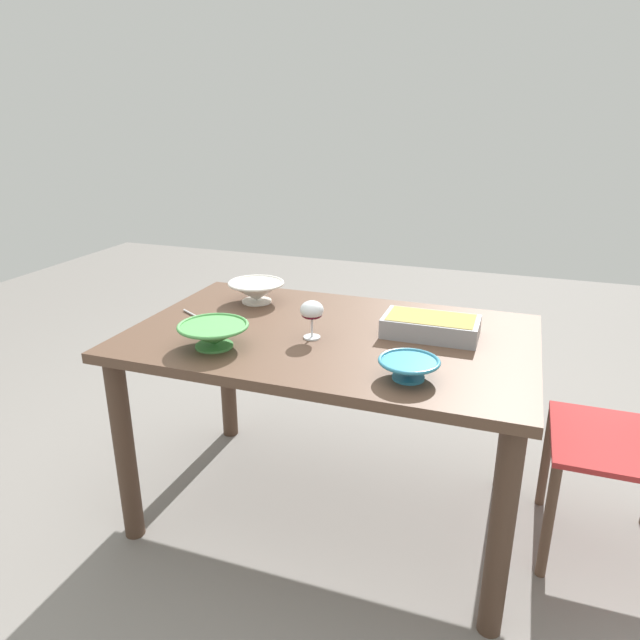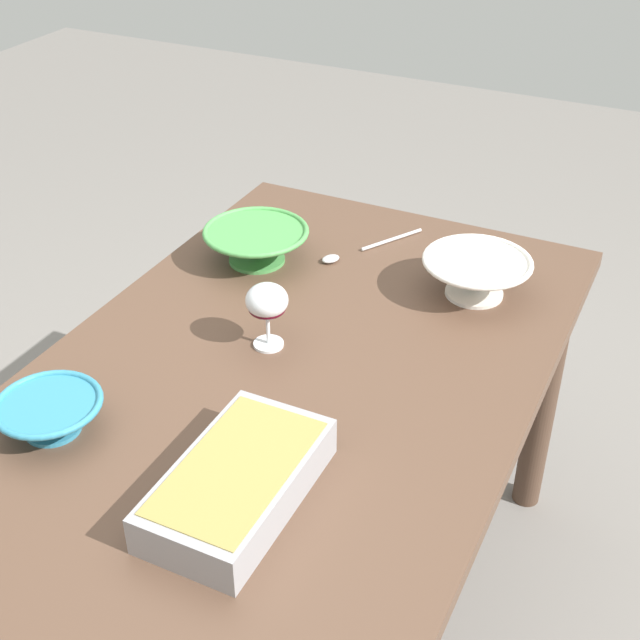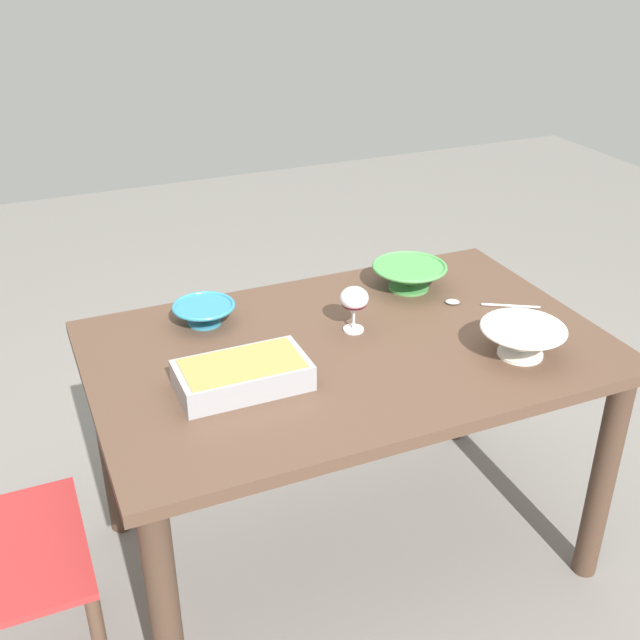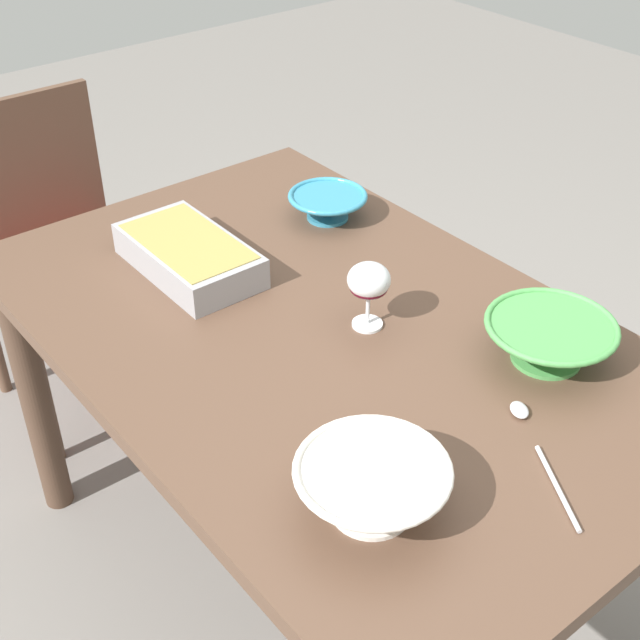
{
  "view_description": "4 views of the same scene",
  "coord_description": "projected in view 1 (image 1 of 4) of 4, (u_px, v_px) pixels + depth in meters",
  "views": [
    {
      "loc": [
        0.61,
        -1.85,
        1.52
      ],
      "look_at": [
        -0.05,
        0.01,
        0.81
      ],
      "focal_mm": 32.34,
      "sensor_mm": 36.0,
      "label": 1
    },
    {
      "loc": [
        1.18,
        0.63,
        1.76
      ],
      "look_at": [
        -0.07,
        0.03,
        0.84
      ],
      "focal_mm": 48.67,
      "sensor_mm": 36.0,
      "label": 2
    },
    {
      "loc": [
        0.83,
        1.71,
        1.86
      ],
      "look_at": [
        0.05,
        -0.09,
        0.81
      ],
      "focal_mm": 43.47,
      "sensor_mm": 36.0,
      "label": 3
    },
    {
      "loc": [
        -1.06,
        0.86,
        1.75
      ],
      "look_at": [
        -0.06,
        0.06,
        0.85
      ],
      "focal_mm": 48.59,
      "sensor_mm": 36.0,
      "label": 4
    }
  ],
  "objects": [
    {
      "name": "ground_plane",
      "position": [
        330.0,
        508.0,
        2.35
      ],
      "size": [
        8.0,
        8.0,
        0.0
      ],
      "primitive_type": "plane",
      "color": "gray"
    },
    {
      "name": "mixing_bowl",
      "position": [
        256.0,
        291.0,
        2.41
      ],
      "size": [
        0.24,
        0.24,
        0.09
      ],
      "color": "white",
      "rests_on": "dining_table"
    },
    {
      "name": "serving_spoon",
      "position": [
        209.0,
        323.0,
        2.17
      ],
      "size": [
        0.26,
        0.16,
        0.01
      ],
      "color": "silver",
      "rests_on": "dining_table"
    },
    {
      "name": "wine_glass",
      "position": [
        312.0,
        312.0,
        2.01
      ],
      "size": [
        0.08,
        0.08,
        0.14
      ],
      "color": "white",
      "rests_on": "dining_table"
    },
    {
      "name": "casserole_dish",
      "position": [
        431.0,
        325.0,
        2.05
      ],
      "size": [
        0.34,
        0.18,
        0.07
      ],
      "color": "#99999E",
      "rests_on": "dining_table"
    },
    {
      "name": "dining_table",
      "position": [
        331.0,
        362.0,
        2.13
      ],
      "size": [
        1.44,
        0.91,
        0.77
      ],
      "color": "brown",
      "rests_on": "ground_plane"
    },
    {
      "name": "small_bowl",
      "position": [
        409.0,
        367.0,
        1.72
      ],
      "size": [
        0.19,
        0.19,
        0.06
      ],
      "color": "teal",
      "rests_on": "dining_table"
    },
    {
      "name": "serving_bowl",
      "position": [
        214.0,
        334.0,
        1.95
      ],
      "size": [
        0.24,
        0.24,
        0.08
      ],
      "color": "#4C994C",
      "rests_on": "dining_table"
    }
  ]
}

